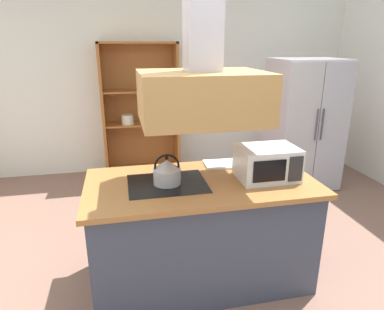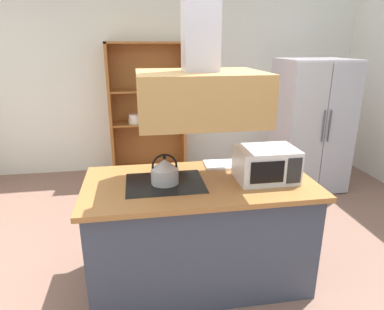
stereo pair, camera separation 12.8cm
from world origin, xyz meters
The scene contains 9 objects.
ground_plane centered at (0.00, 0.00, 0.00)m, with size 7.80×7.80×0.00m, color #856152.
wall_back centered at (0.00, 3.00, 1.35)m, with size 6.00×0.12×2.70m, color silver.
kitchen_island centered at (-0.08, 0.13, 0.45)m, with size 1.80×0.92×0.90m.
range_hood centered at (-0.08, 0.13, 1.69)m, with size 0.90×0.70×1.32m.
refrigerator centered at (1.76, 1.83, 0.87)m, with size 0.90×0.77×1.74m.
dish_cabinet centered at (-0.38, 2.78, 0.86)m, with size 1.11×0.40×1.95m.
kettle centered at (-0.35, 0.13, 1.00)m, with size 0.21×0.21×0.24m.
cutting_board centered at (0.20, 0.44, 0.91)m, with size 0.34×0.24×0.02m, color white.
microwave centered at (0.44, 0.07, 1.03)m, with size 0.46×0.35×0.26m.
Camera 1 is at (-0.67, -2.27, 1.94)m, focal length 31.65 mm.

